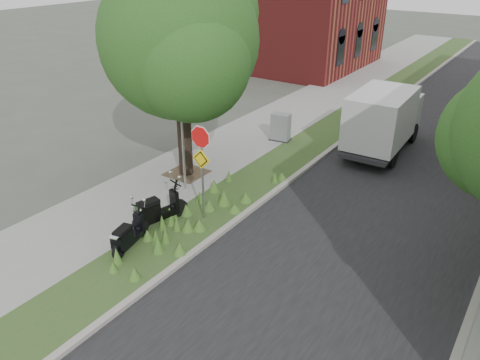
% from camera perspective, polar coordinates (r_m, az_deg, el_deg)
% --- Properties ---
extents(ground, '(120.00, 120.00, 0.00)m').
position_cam_1_polar(ground, '(13.93, -1.38, -7.76)').
color(ground, '#4C5147').
rests_on(ground, ground).
extents(sidewalk_near, '(3.50, 60.00, 0.12)m').
position_cam_1_polar(sidewalk_near, '(23.55, 4.51, 7.12)').
color(sidewalk_near, gray).
rests_on(sidewalk_near, ground).
extents(verge, '(2.00, 60.00, 0.12)m').
position_cam_1_polar(verge, '(22.39, 10.61, 5.70)').
color(verge, '#2D4F22').
rests_on(verge, ground).
extents(kerb_near, '(0.20, 60.00, 0.13)m').
position_cam_1_polar(kerb_near, '(22.04, 12.97, 5.15)').
color(kerb_near, '#9E9991').
rests_on(kerb_near, ground).
extents(road, '(7.00, 60.00, 0.01)m').
position_cam_1_polar(road, '(21.16, 21.68, 2.81)').
color(road, black).
rests_on(road, ground).
extents(street_tree_main, '(6.21, 5.54, 7.66)m').
position_cam_1_polar(street_tree_main, '(16.59, -7.45, 15.74)').
color(street_tree_main, black).
rests_on(street_tree_main, ground).
extents(bare_post, '(0.08, 0.08, 4.00)m').
position_cam_1_polar(bare_post, '(15.99, -7.02, 5.34)').
color(bare_post, '#A5A8AD').
rests_on(bare_post, ground).
extents(bike_hoop, '(0.06, 0.78, 0.77)m').
position_cam_1_polar(bike_hoop, '(14.82, -11.29, -3.77)').
color(bike_hoop, '#A5A8AD').
rests_on(bike_hoop, ground).
extents(sign_assembly, '(0.94, 0.08, 3.22)m').
position_cam_1_polar(sign_assembly, '(13.97, -4.75, 3.16)').
color(sign_assembly, '#A5A8AD').
rests_on(sign_assembly, ground).
extents(brick_building, '(9.40, 10.40, 8.30)m').
position_cam_1_polar(brick_building, '(35.47, 7.47, 20.41)').
color(brick_building, maroon).
rests_on(brick_building, ground).
extents(scooter_near, '(0.72, 1.92, 0.93)m').
position_cam_1_polar(scooter_near, '(14.55, -10.41, -3.95)').
color(scooter_near, black).
rests_on(scooter_near, ground).
extents(scooter_far, '(0.60, 1.68, 0.81)m').
position_cam_1_polar(scooter_far, '(13.61, -13.64, -6.92)').
color(scooter_far, black).
rests_on(scooter_far, ground).
extents(box_truck, '(2.22, 5.16, 2.30)m').
position_cam_1_polar(box_truck, '(20.48, 17.13, 7.27)').
color(box_truck, '#262628').
rests_on(box_truck, ground).
extents(utility_cabinet, '(0.99, 0.74, 1.21)m').
position_cam_1_polar(utility_cabinet, '(20.88, 4.98, 6.40)').
color(utility_cabinet, '#262628').
rests_on(utility_cabinet, ground).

